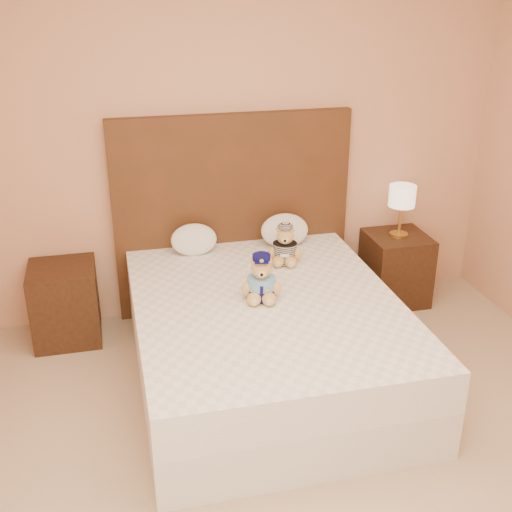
# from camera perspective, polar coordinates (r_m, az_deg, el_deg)

# --- Properties ---
(room_walls) EXTENTS (4.04, 4.52, 2.72)m
(room_walls) POSITION_cam_1_polar(r_m,az_deg,el_deg) (2.84, 4.99, 12.00)
(room_walls) COLOR tan
(room_walls) RESTS_ON ground
(bed) EXTENTS (1.60, 2.00, 0.55)m
(bed) POSITION_cam_1_polar(r_m,az_deg,el_deg) (4.08, 0.95, -7.40)
(bed) COLOR white
(bed) RESTS_ON ground
(headboard) EXTENTS (1.75, 0.08, 1.50)m
(headboard) POSITION_cam_1_polar(r_m,az_deg,el_deg) (4.76, -2.06, 3.66)
(headboard) COLOR #4F2A17
(headboard) RESTS_ON ground
(nightstand_left) EXTENTS (0.45, 0.45, 0.55)m
(nightstand_left) POSITION_cam_1_polar(r_m,az_deg,el_deg) (4.69, -16.59, -4.04)
(nightstand_left) COLOR #3A2012
(nightstand_left) RESTS_ON ground
(nightstand_right) EXTENTS (0.45, 0.45, 0.55)m
(nightstand_right) POSITION_cam_1_polar(r_m,az_deg,el_deg) (5.14, 12.29, -1.06)
(nightstand_right) COLOR #3A2012
(nightstand_right) RESTS_ON ground
(lamp) EXTENTS (0.20, 0.20, 0.40)m
(lamp) POSITION_cam_1_polar(r_m,az_deg,el_deg) (4.93, 12.86, 5.01)
(lamp) COLOR gold
(lamp) RESTS_ON nightstand_right
(teddy_police) EXTENTS (0.30, 0.29, 0.29)m
(teddy_police) POSITION_cam_1_polar(r_m,az_deg,el_deg) (3.90, 0.48, -1.90)
(teddy_police) COLOR #C2854B
(teddy_police) RESTS_ON bed
(teddy_prisoner) EXTENTS (0.30, 0.29, 0.27)m
(teddy_prisoner) POSITION_cam_1_polar(r_m,az_deg,el_deg) (4.41, 2.59, 1.05)
(teddy_prisoner) COLOR #C2854B
(teddy_prisoner) RESTS_ON bed
(pillow_left) EXTENTS (0.33, 0.21, 0.23)m
(pillow_left) POSITION_cam_1_polar(r_m,az_deg,el_deg) (4.58, -5.55, 1.58)
(pillow_left) COLOR white
(pillow_left) RESTS_ON bed
(pillow_right) EXTENTS (0.36, 0.23, 0.25)m
(pillow_right) POSITION_cam_1_polar(r_m,az_deg,el_deg) (4.70, 2.57, 2.42)
(pillow_right) COLOR white
(pillow_right) RESTS_ON bed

